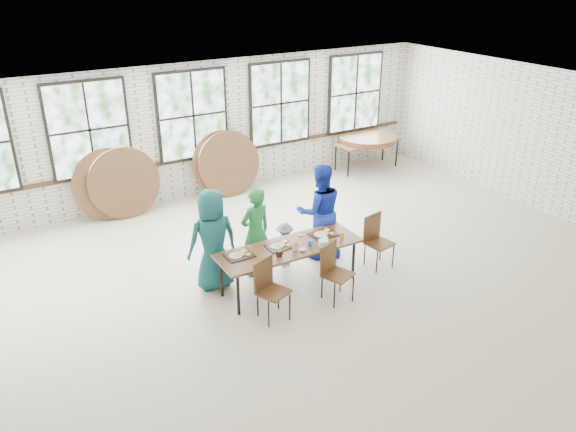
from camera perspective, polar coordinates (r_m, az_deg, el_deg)
name	(u,v)px	position (r m, az deg, el deg)	size (l,w,h in m)	color
room	(193,117)	(12.55, -9.65, 9.85)	(12.00, 12.00, 12.00)	beige
dining_table	(289,250)	(9.06, 0.14, -3.43)	(2.41, 0.83, 0.74)	brown
chair_near_left	(268,284)	(8.39, -2.02, -6.92)	(0.54, 0.54, 0.95)	#52331B
chair_near_right	(333,267)	(8.85, 4.59, -5.20)	(0.54, 0.53, 0.95)	#52331B
chair_spare	(376,236)	(9.90, 8.90, -2.04)	(0.49, 0.48, 0.95)	#52331B
adult_teal	(213,240)	(9.08, -7.67, -2.44)	(0.83, 0.54, 1.70)	#1A655E
adult_green	(256,232)	(9.40, -3.31, -1.66)	(0.58, 0.38, 1.59)	#227F39
toddler	(285,245)	(9.82, -0.32, -2.93)	(0.53, 0.30, 0.82)	#1E1543
adult_blue	(320,211)	(9.96, 3.22, 0.46)	(0.86, 0.67, 1.76)	#1A35B8
storage_table	(367,143)	(14.62, 8.05, 7.39)	(1.86, 0.90, 0.74)	brown
tabletop_clutter	(295,245)	(9.03, 0.75, -2.98)	(1.98, 0.64, 0.11)	black
round_tops_stacked	(367,138)	(14.59, 8.07, 7.84)	(1.50, 1.50, 0.13)	brown
round_tops_leaning	(174,173)	(12.42, -11.47, 4.26)	(4.18, 0.43, 1.49)	brown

